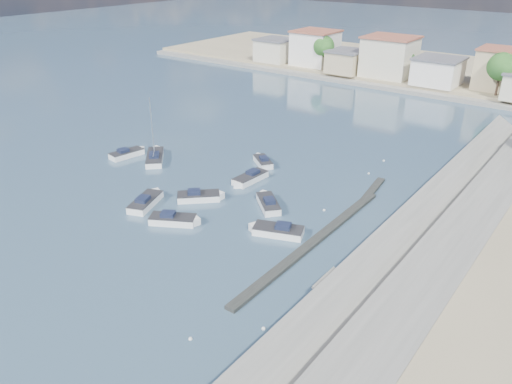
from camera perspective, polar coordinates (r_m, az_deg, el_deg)
ground at (r=76.83m, az=13.78°, el=5.41°), size 400.00×400.00×0.00m
seawall_walkway at (r=47.89m, az=20.58°, el=-7.40°), size 5.00×90.00×1.80m
breakwater at (r=51.51m, az=8.12°, el=-4.33°), size 2.00×31.02×0.35m
far_shore_land at (r=124.60m, az=24.00°, el=12.01°), size 160.00×40.00×1.40m
far_shore_quay at (r=104.83m, az=20.95°, el=10.09°), size 160.00×2.50×0.80m
shore_trees at (r=98.88m, az=25.61°, el=11.92°), size 74.56×38.32×7.92m
motorboat_a at (r=57.59m, az=-12.39°, el=-1.05°), size 3.73×5.72×1.48m
motorboat_b at (r=57.65m, az=-6.31°, el=-0.54°), size 4.84×4.76×1.48m
motorboat_c at (r=55.89m, az=1.36°, el=-1.27°), size 4.77×4.48×1.48m
motorboat_d at (r=50.51m, az=2.25°, el=-4.44°), size 5.64×3.75×1.48m
motorboat_e at (r=71.97m, az=-14.39°, el=4.27°), size 2.60×5.32×1.48m
motorboat_f at (r=67.07m, az=0.74°, el=3.52°), size 4.22×3.70×1.48m
motorboat_g at (r=61.85m, az=-0.82°, el=1.52°), size 2.17×5.58×1.48m
motorboat_h at (r=53.08m, az=-9.20°, el=-3.19°), size 5.16×4.04×1.48m
sailboat at (r=69.94m, az=-11.46°, el=3.98°), size 5.91×6.02×9.00m
mooring_buoys at (r=53.57m, az=9.58°, el=-3.33°), size 9.73×41.45×0.31m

